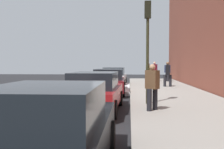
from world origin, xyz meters
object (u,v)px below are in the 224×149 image
Objects in this scene: parked_car_black at (49,132)px; pedestrian_brown_coat at (152,86)px; pedestrian_burgundy_coat at (154,71)px; traffic_light_pole at (148,35)px; parked_car_white at (114,77)px; pedestrian_navy_coat at (167,71)px; parked_car_maroon at (109,81)px; rolling_suitcase at (167,78)px; pedestrian_black_coat at (168,73)px; parked_car_red at (95,92)px; pedestrian_olive_coat at (148,71)px.

parked_car_black is 2.65× the size of pedestrian_brown_coat.
parked_car_black is 21.80m from pedestrian_burgundy_coat.
traffic_light_pole is (1.60, 0.07, 2.00)m from pedestrian_brown_coat.
parked_car_white is 2.50× the size of pedestrian_navy_coat.
rolling_suitcase is (9.76, -4.83, -0.32)m from parked_car_maroon.
parked_car_black is 2.43× the size of pedestrian_black_coat.
parked_car_red is 2.70× the size of pedestrian_navy_coat.
parked_car_white is 5.44m from pedestrian_burgundy_coat.
pedestrian_brown_coat is 0.39× the size of traffic_light_pole.
traffic_light_pole is (-4.64, -1.97, 2.28)m from parked_car_maroon.
pedestrian_olive_coat is 0.93× the size of pedestrian_burgundy_coat.
traffic_light_pole is at bearing -169.16° from parked_car_white.
pedestrian_burgundy_coat is (4.04, -3.63, 0.38)m from parked_car_white.
parked_car_black is at bearing 159.21° from pedestrian_brown_coat.
parked_car_red is (5.99, 0.05, 0.00)m from parked_car_black.
parked_car_maroon is 5.01× the size of rolling_suitcase.
parked_car_red is 2.73× the size of pedestrian_olive_coat.
pedestrian_brown_coat is at bearing 174.36° from pedestrian_burgundy_coat.
rolling_suitcase is at bearing -115.39° from pedestrian_olive_coat.
rolling_suitcase is at bearing -12.78° from parked_car_black.
parked_car_white is at bearing 147.37° from pedestrian_olive_coat.
parked_car_white is at bearing 9.74° from pedestrian_brown_coat.
parked_car_maroon is 2.52× the size of pedestrian_burgundy_coat.
pedestrian_olive_coat is (4.87, -3.12, 0.32)m from parked_car_white.
pedestrian_burgundy_coat is 1.40m from rolling_suitcase.
parked_car_black is 17.45m from parked_car_white.
rolling_suitcase is (14.41, -2.86, -2.60)m from traffic_light_pole.
pedestrian_burgundy_coat reaches higher than parked_car_black.
traffic_light_pole reaches higher than parked_car_white.
pedestrian_black_coat is 8.83m from traffic_light_pole.
pedestrian_brown_coat is (-15.64, 2.76, -0.05)m from pedestrian_navy_coat.
pedestrian_brown_coat reaches higher than parked_car_white.
pedestrian_black_coat is at bearing -116.19° from parked_car_white.
parked_car_red is at bearing 156.56° from pedestrian_black_coat.
pedestrian_black_coat is at bearing -11.19° from pedestrian_brown_coat.
parked_car_white is 2.64× the size of pedestrian_brown_coat.
pedestrian_navy_coat is at bearing -17.90° from parked_car_red.
rolling_suitcase is at bearing -9.89° from pedestrian_brown_coat.
pedestrian_black_coat is at bearing 172.12° from pedestrian_navy_coat.
parked_car_white is at bearing -0.41° from parked_car_red.
pedestrian_brown_coat is (5.49, -2.09, 0.28)m from parked_car_black.
parked_car_white reaches higher than rolling_suitcase.
pedestrian_black_coat reaches higher than pedestrian_brown_coat.
parked_car_red reaches higher than rolling_suitcase.
pedestrian_olive_coat is at bearing 7.54° from pedestrian_black_coat.
parked_car_black is 0.93× the size of parked_car_red.
parked_car_maroon is (11.73, -0.04, 0.00)m from parked_car_black.
parked_car_black and parked_car_white have the same top height.
parked_car_black is at bearing 170.32° from pedestrian_burgundy_coat.
parked_car_red is 15.91m from pedestrian_navy_coat.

